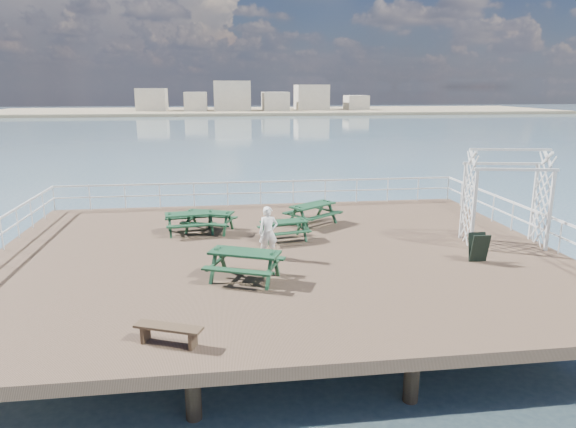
% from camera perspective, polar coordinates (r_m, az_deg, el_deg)
% --- Properties ---
extents(ground, '(18.00, 14.00, 0.30)m').
position_cam_1_polar(ground, '(16.63, -1.14, -4.70)').
color(ground, brown).
rests_on(ground, ground).
extents(sea_backdrop, '(300.00, 300.00, 9.20)m').
position_cam_1_polar(sea_backdrop, '(150.52, -2.13, 11.77)').
color(sea_backdrop, '#466176').
rests_on(sea_backdrop, ground).
extents(railing, '(17.77, 13.76, 1.10)m').
position_cam_1_polar(railing, '(18.80, -2.25, 0.73)').
color(railing, silver).
rests_on(railing, ground).
extents(picnic_table_a, '(1.93, 1.64, 0.85)m').
position_cam_1_polar(picnic_table_a, '(18.87, -10.82, -0.48)').
color(picnic_table_a, '#143820').
rests_on(picnic_table_a, ground).
extents(picnic_table_b, '(2.11, 1.91, 0.84)m').
position_cam_1_polar(picnic_table_b, '(18.96, -8.75, -0.36)').
color(picnic_table_b, '#143820').
rests_on(picnic_table_b, ground).
extents(picnic_table_c, '(2.38, 2.30, 0.90)m').
position_cam_1_polar(picnic_table_c, '(19.73, 2.76, 0.48)').
color(picnic_table_c, '#143820').
rests_on(picnic_table_c, ground).
extents(picnic_table_d, '(2.36, 2.16, 0.93)m').
position_cam_1_polar(picnic_table_d, '(14.10, -4.83, -5.02)').
color(picnic_table_d, '#143820').
rests_on(picnic_table_d, ground).
extents(picnic_table_e, '(1.81, 1.58, 0.77)m').
position_cam_1_polar(picnic_table_e, '(17.70, -0.46, -1.37)').
color(picnic_table_e, '#143820').
rests_on(picnic_table_e, ground).
extents(flat_bench_near, '(1.46, 0.86, 0.41)m').
position_cam_1_polar(flat_bench_near, '(11.06, -13.14, -12.51)').
color(flat_bench_near, '#4F3F29').
rests_on(flat_bench_near, ground).
extents(trellis_arbor, '(2.82, 1.86, 3.23)m').
position_cam_1_polar(trellis_arbor, '(18.50, 22.99, 1.18)').
color(trellis_arbor, silver).
rests_on(trellis_arbor, ground).
extents(sandwich_board, '(0.55, 0.41, 0.89)m').
position_cam_1_polar(sandwich_board, '(16.59, 20.41, -3.54)').
color(sandwich_board, black).
rests_on(sandwich_board, ground).
extents(person, '(0.60, 0.40, 1.62)m').
position_cam_1_polar(person, '(15.82, -2.20, -2.06)').
color(person, white).
rests_on(person, ground).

